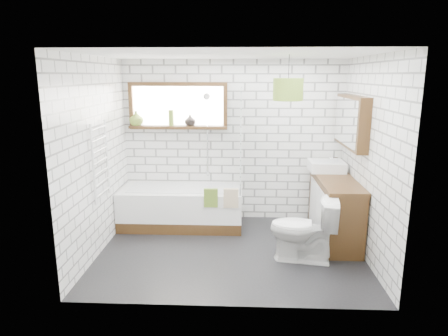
{
  "coord_description": "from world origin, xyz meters",
  "views": [
    {
      "loc": [
        0.13,
        -4.88,
        2.27
      ],
      "look_at": [
        -0.1,
        0.25,
        1.07
      ],
      "focal_mm": 32.0,
      "sensor_mm": 36.0,
      "label": 1
    }
  ],
  "objects_px": {
    "vanity": "(334,208)",
    "toilet": "(303,229)",
    "basin": "(326,166)",
    "bathtub": "(182,207)",
    "pendant": "(288,89)"
  },
  "relations": [
    {
      "from": "bathtub",
      "to": "vanity",
      "type": "height_order",
      "value": "vanity"
    },
    {
      "from": "vanity",
      "to": "toilet",
      "type": "xyz_separation_m",
      "value": [
        -0.55,
        -0.75,
        -0.03
      ]
    },
    {
      "from": "basin",
      "to": "bathtub",
      "type": "bearing_deg",
      "value": -179.26
    },
    {
      "from": "bathtub",
      "to": "basin",
      "type": "xyz_separation_m",
      "value": [
        2.17,
        0.03,
        0.66
      ]
    },
    {
      "from": "bathtub",
      "to": "toilet",
      "type": "height_order",
      "value": "toilet"
    },
    {
      "from": "vanity",
      "to": "bathtub",
      "type": "bearing_deg",
      "value": 170.46
    },
    {
      "from": "toilet",
      "to": "bathtub",
      "type": "bearing_deg",
      "value": -115.07
    },
    {
      "from": "vanity",
      "to": "pendant",
      "type": "distance_m",
      "value": 1.93
    },
    {
      "from": "bathtub",
      "to": "vanity",
      "type": "relative_size",
      "value": 1.19
    },
    {
      "from": "basin",
      "to": "toilet",
      "type": "xyz_separation_m",
      "value": [
        -0.49,
        -1.15,
        -0.54
      ]
    },
    {
      "from": "basin",
      "to": "pendant",
      "type": "distance_m",
      "value": 1.69
    },
    {
      "from": "bathtub",
      "to": "pendant",
      "type": "xyz_separation_m",
      "value": [
        1.45,
        -0.98,
        1.8
      ]
    },
    {
      "from": "vanity",
      "to": "pendant",
      "type": "height_order",
      "value": "pendant"
    },
    {
      "from": "toilet",
      "to": "pendant",
      "type": "bearing_deg",
      "value": -113.07
    },
    {
      "from": "vanity",
      "to": "basin",
      "type": "height_order",
      "value": "basin"
    }
  ]
}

